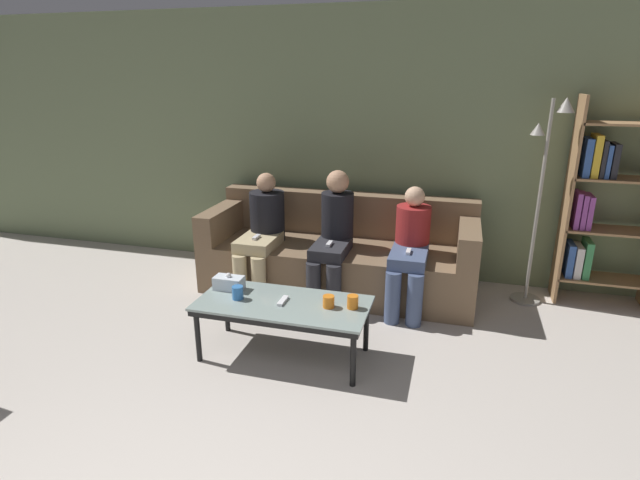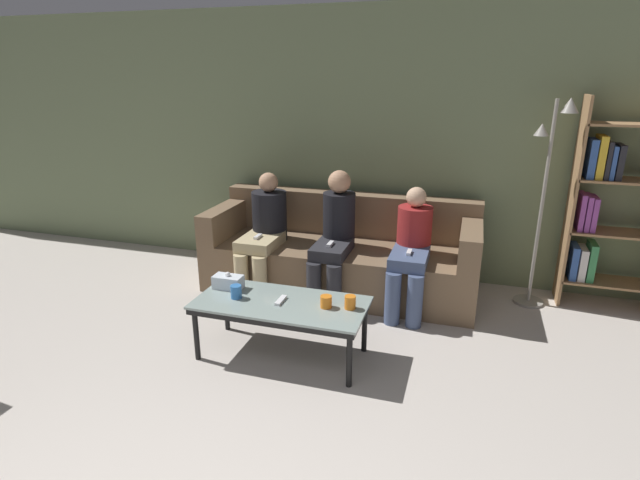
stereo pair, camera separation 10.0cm
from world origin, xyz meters
The scene contains 13 objects.
wall_back centered at (0.00, 4.19, 1.30)m, with size 12.00×0.06×2.60m.
couch centered at (0.00, 3.66, 0.32)m, with size 2.52×0.91×0.87m.
coffee_table centered at (-0.10, 2.32, 0.39)m, with size 1.23×0.57×0.43m.
cup_near_left centered at (0.24, 2.33, 0.48)m, with size 0.08×0.08×0.09m.
cup_near_right centered at (0.40, 2.36, 0.48)m, with size 0.08×0.08×0.09m.
cup_far_center centered at (-0.43, 2.29, 0.48)m, with size 0.08×0.08×0.10m.
tissue_box centered at (-0.56, 2.43, 0.48)m, with size 0.22×0.12×0.13m.
game_remote centered at (-0.10, 2.32, 0.44)m, with size 0.04×0.15×0.02m.
bookshelf centered at (2.25, 3.96, 0.90)m, with size 0.77×0.32×1.82m.
standing_lamp centered at (1.74, 3.82, 1.11)m, with size 0.31×0.26×1.80m.
seated_person_left_end centered at (-0.69, 3.43, 0.60)m, with size 0.33×0.71×1.11m.
seated_person_mid_left centered at (0.00, 3.42, 0.62)m, with size 0.31×0.69×1.17m.
seated_person_mid_right centered at (0.69, 3.40, 0.57)m, with size 0.31×0.71×1.06m.
Camera 2 is at (1.13, -0.69, 1.99)m, focal length 28.00 mm.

